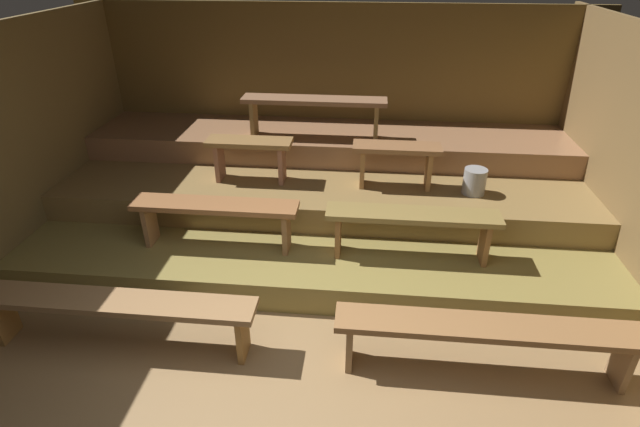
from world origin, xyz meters
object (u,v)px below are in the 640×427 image
bench_lower_right (412,221)px  bench_upper_center (314,106)px  pail_middle (474,181)px  bench_lower_left (215,212)px  bench_floor_left (116,307)px  bench_floor_right (487,333)px  bench_middle_left (250,150)px  bench_middle_right (396,156)px

bench_lower_right → bench_upper_center: (-1.13, 1.69, 0.60)m
pail_middle → bench_lower_left: bearing=-161.5°
bench_floor_left → bench_floor_right: same height
bench_floor_right → bench_lower_left: bearing=154.2°
bench_lower_right → bench_upper_center: 2.12m
bench_floor_right → bench_upper_center: size_ratio=1.32×
bench_lower_left → pail_middle: size_ratio=5.74×
bench_middle_left → bench_middle_right: size_ratio=1.00×
bench_middle_right → pail_middle: size_ratio=3.36×
bench_lower_right → pail_middle: (0.73, 0.89, 0.04)m
bench_lower_left → bench_floor_right: bearing=-25.8°
bench_floor_right → bench_middle_right: bearing=106.8°
bench_lower_right → bench_upper_center: bench_upper_center is taller
bench_lower_right → bench_lower_left: bearing=180.0°
bench_lower_left → bench_floor_left: bearing=-113.6°
bench_floor_left → bench_middle_left: bench_middle_left is taller
bench_floor_left → bench_lower_left: size_ratio=1.41×
bench_floor_left → bench_upper_center: bench_upper_center is taller
bench_middle_right → bench_upper_center: bearing=144.6°
bench_upper_center → bench_middle_left: bearing=-133.1°
bench_middle_left → pail_middle: 2.53m
pail_middle → bench_floor_left: bearing=-146.9°
bench_upper_center → bench_floor_left: bearing=-114.6°
bench_floor_left → bench_middle_left: size_ratio=2.41×
bench_floor_left → bench_upper_center: bearing=65.4°
bench_middle_left → pail_middle: bearing=-2.2°
bench_floor_left → bench_lower_right: (2.44, 1.18, 0.28)m
bench_middle_left → bench_middle_right: 1.65m
bench_middle_right → bench_lower_left: bearing=-151.2°
bench_upper_center → pail_middle: size_ratio=6.12×
bench_floor_right → bench_middle_right: (-0.65, 2.16, 0.55)m
bench_lower_right → bench_middle_right: (-0.14, 0.98, 0.27)m
bench_floor_left → bench_middle_right: 3.21m
bench_upper_center → bench_middle_right: bearing=-35.4°
bench_upper_center → pail_middle: 2.09m
bench_floor_left → bench_floor_right: size_ratio=1.00×
bench_lower_left → pail_middle: pail_middle is taller
bench_floor_left → bench_lower_left: 1.32m
bench_floor_left → bench_middle_right: bearing=43.2°
bench_floor_right → bench_middle_left: (-2.30, 2.16, 0.55)m
bench_floor_left → bench_upper_center: (1.31, 2.87, 0.88)m
bench_lower_left → bench_upper_center: size_ratio=0.94×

